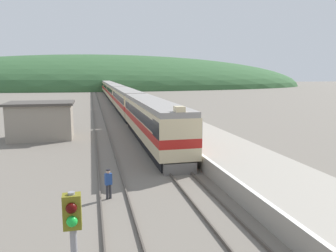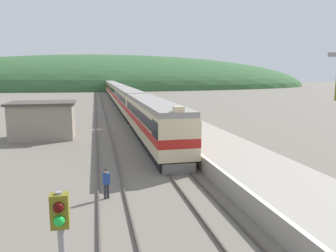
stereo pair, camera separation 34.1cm
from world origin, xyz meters
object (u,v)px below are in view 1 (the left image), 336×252
object	(u,v)px
signal_post_siding	(74,250)
carriage_third	(116,93)
carriage_fifth	(106,86)
track_worker	(108,182)
express_train_lead_car	(152,120)
carriage_fourth	(110,88)
carriage_second	(126,101)

from	to	relation	value
signal_post_siding	carriage_third	bearing A→B (deg)	85.10
carriage_fifth	track_worker	size ratio (longest dim) A/B	13.89
carriage_third	carriage_fifth	size ratio (longest dim) A/B	1.00
express_train_lead_car	carriage_fourth	distance (m)	70.14
carriage_fourth	signal_post_siding	bearing A→B (deg)	-93.68
carriage_third	carriage_fifth	world-z (taller)	same
carriage_fourth	track_worker	world-z (taller)	carriage_fourth
carriage_fourth	signal_post_siding	world-z (taller)	signal_post_siding
express_train_lead_car	carriage_third	size ratio (longest dim) A/B	0.94
carriage_second	carriage_fifth	xyz separation A→B (m)	(0.00, 70.60, 0.00)
carriage_third	signal_post_siding	distance (m)	70.87
carriage_fourth	carriage_third	bearing A→B (deg)	-90.00
carriage_second	carriage_third	size ratio (longest dim) A/B	1.00
carriage_third	carriage_second	bearing A→B (deg)	-90.00
express_train_lead_car	carriage_third	xyz separation A→B (m)	(0.00, 46.61, -0.01)
carriage_third	signal_post_siding	world-z (taller)	signal_post_siding
carriage_third	carriage_fifth	xyz separation A→B (m)	(0.00, 47.07, 0.00)
signal_post_siding	track_worker	xyz separation A→B (m)	(1.19, 10.51, -2.14)
carriage_second	signal_post_siding	xyz separation A→B (m)	(-6.05, -47.07, 0.79)
carriage_third	carriage_fourth	distance (m)	23.53
express_train_lead_car	carriage_fourth	bearing A→B (deg)	90.00
carriage_second	signal_post_siding	world-z (taller)	signal_post_siding
carriage_second	carriage_fourth	world-z (taller)	same
track_worker	express_train_lead_car	bearing A→B (deg)	70.19
carriage_fifth	signal_post_siding	size ratio (longest dim) A/B	5.29
carriage_fifth	carriage_fourth	bearing A→B (deg)	-90.00
signal_post_siding	track_worker	world-z (taller)	signal_post_siding
signal_post_siding	carriage_fourth	bearing A→B (deg)	86.32
carriage_third	carriage_fourth	world-z (taller)	same
carriage_second	carriage_fourth	bearing A→B (deg)	90.00
carriage_second	carriage_fifth	distance (m)	70.60
carriage_second	track_worker	bearing A→B (deg)	-97.57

